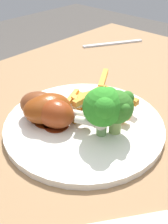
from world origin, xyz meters
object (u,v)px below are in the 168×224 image
at_px(chicken_drumstick_extra, 58,115).
at_px(chicken_drumstick_near, 49,108).
at_px(chicken_drumstick_far, 43,107).
at_px(broccoli_floret_middle, 105,106).
at_px(carrot_fries_pile, 98,100).
at_px(dining_table, 89,160).
at_px(broccoli_floret_front, 115,106).
at_px(dinner_plate, 84,124).
at_px(fork, 113,43).

bearing_deg(chicken_drumstick_extra, chicken_drumstick_near, -93.80).
distance_m(chicken_drumstick_far, chicken_drumstick_extra, 0.04).
bearing_deg(chicken_drumstick_extra, broccoli_floret_middle, 118.89).
xyz_separation_m(carrot_fries_pile, chicken_drumstick_extra, (0.09, -0.01, 0.01)).
bearing_deg(dining_table, broccoli_floret_front, 75.00).
xyz_separation_m(broccoli_floret_front, carrot_fries_pile, (-0.04, -0.07, -0.03)).
height_order(dinner_plate, broccoli_floret_middle, broccoli_floret_middle).
height_order(broccoli_floret_front, chicken_drumstick_extra, broccoli_floret_front).
distance_m(dining_table, chicken_drumstick_far, 0.17).
distance_m(chicken_drumstick_extra, fork, 0.45).
bearing_deg(chicken_drumstick_near, fork, -156.75).
xyz_separation_m(chicken_drumstick_far, fork, (-0.40, -0.16, -0.03)).
relative_size(dinner_plate, broccoli_floret_front, 3.69).
bearing_deg(fork, broccoli_floret_front, -112.21).
bearing_deg(chicken_drumstick_extra, carrot_fries_pile, 174.54).
height_order(dinner_plate, fork, dinner_plate).
relative_size(carrot_fries_pile, chicken_drumstick_far, 1.16).
bearing_deg(dinner_plate, broccoli_floret_middle, 88.22).
bearing_deg(chicken_drumstick_far, dining_table, 149.95).
xyz_separation_m(broccoli_floret_middle, chicken_drumstick_extra, (0.04, -0.07, -0.03)).
relative_size(dinner_plate, fork, 1.44).
height_order(dinner_plate, broccoli_floret_front, broccoli_floret_front).
height_order(dining_table, chicken_drumstick_far, chicken_drumstick_far).
xyz_separation_m(carrot_fries_pile, chicken_drumstick_near, (0.09, -0.03, 0.01)).
bearing_deg(broccoli_floret_middle, dinner_plate, -91.78).
relative_size(broccoli_floret_middle, carrot_fries_pile, 0.56).
height_order(carrot_fries_pile, chicken_drumstick_near, chicken_drumstick_near).
height_order(broccoli_floret_front, broccoli_floret_middle, broccoli_floret_middle).
xyz_separation_m(dinner_plate, chicken_drumstick_near, (0.04, -0.05, 0.03)).
xyz_separation_m(broccoli_floret_front, chicken_drumstick_far, (0.05, -0.11, -0.02)).
bearing_deg(chicken_drumstick_far, carrot_fries_pile, 153.57).
distance_m(dining_table, broccoli_floret_front, 0.19).
bearing_deg(chicken_drumstick_extra, dining_table, 175.77).
bearing_deg(carrot_fries_pile, broccoli_floret_front, 60.73).
distance_m(dinner_plate, chicken_drumstick_extra, 0.05).
distance_m(dining_table, chicken_drumstick_near, 0.17).
bearing_deg(dinner_plate, chicken_drumstick_extra, -29.56).
distance_m(dining_table, fork, 0.40).
xyz_separation_m(broccoli_floret_middle, carrot_fries_pile, (-0.05, -0.06, -0.04)).
bearing_deg(dining_table, chicken_drumstick_far, -30.05).
distance_m(carrot_fries_pile, chicken_drumstick_near, 0.09).
bearing_deg(carrot_fries_pile, dining_table, -10.10).
height_order(carrot_fries_pile, chicken_drumstick_far, chicken_drumstick_far).
bearing_deg(broccoli_floret_middle, broccoli_floret_front, 151.27).
bearing_deg(fork, chicken_drumstick_extra, -124.03).
bearing_deg(dinner_plate, chicken_drumstick_near, -51.42).
bearing_deg(dinner_plate, broccoli_floret_front, 104.40).
height_order(dining_table, chicken_drumstick_near, chicken_drumstick_near).
bearing_deg(chicken_drumstick_near, dining_table, 156.89).
height_order(chicken_drumstick_far, chicken_drumstick_extra, same).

